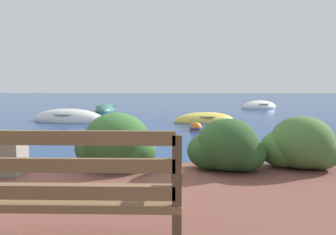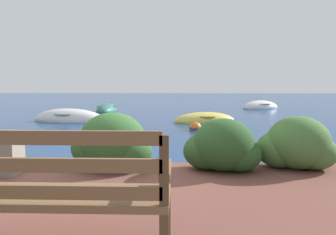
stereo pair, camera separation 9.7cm
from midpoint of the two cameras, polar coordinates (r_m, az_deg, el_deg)
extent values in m
plane|color=navy|center=(5.23, -9.19, -9.98)|extent=(80.00, 80.00, 0.00)
cube|color=brown|center=(2.62, 0.87, -16.87)|extent=(0.06, 0.06, 0.40)
cube|color=brown|center=(2.47, -17.46, -12.99)|extent=(1.57, 0.48, 0.05)
cube|color=brown|center=(2.25, -19.34, -12.14)|extent=(1.49, 0.04, 0.09)
cube|color=brown|center=(2.21, -19.51, -7.81)|extent=(1.49, 0.04, 0.09)
cube|color=brown|center=(2.17, -19.67, -3.32)|extent=(1.49, 0.04, 0.09)
cube|color=brown|center=(2.06, 0.68, -9.26)|extent=(0.06, 0.04, 0.45)
cube|color=brown|center=(2.28, 0.80, -8.95)|extent=(0.07, 0.43, 0.05)
ellipsoid|color=#284C23|center=(5.33, -25.84, -5.81)|extent=(0.45, 0.41, 0.35)
ellipsoid|color=#2D5628|center=(4.70, -9.03, -4.02)|extent=(0.95, 0.85, 0.80)
ellipsoid|color=#2D5628|center=(4.85, -11.88, -5.19)|extent=(0.71, 0.64, 0.57)
ellipsoid|color=#2D5628|center=(4.64, -6.23, -5.89)|extent=(0.66, 0.60, 0.52)
ellipsoid|color=#284C23|center=(4.63, 10.25, -4.66)|extent=(0.86, 0.78, 0.73)
ellipsoid|color=#284C23|center=(4.68, 7.23, -5.83)|extent=(0.65, 0.58, 0.52)
ellipsoid|color=#284C23|center=(4.65, 12.94, -6.30)|extent=(0.60, 0.54, 0.47)
ellipsoid|color=#426B33|center=(5.02, 22.24, -4.05)|extent=(0.89, 0.80, 0.75)
ellipsoid|color=#426B33|center=(5.02, 19.31, -5.22)|extent=(0.67, 0.60, 0.53)
ellipsoid|color=#426B33|center=(5.09, 24.71, -5.55)|extent=(0.62, 0.56, 0.49)
ellipsoid|color=#DBC64C|center=(12.05, 6.62, -0.58)|extent=(2.45, 1.47, 0.65)
torus|color=olive|center=(12.03, 6.63, 0.26)|extent=(1.16, 1.16, 0.07)
cube|color=#846647|center=(12.15, 8.16, 0.15)|extent=(0.30, 0.74, 0.04)
cube|color=#846647|center=(11.94, 5.34, 0.08)|extent=(0.30, 0.74, 0.04)
ellipsoid|color=silver|center=(12.76, -16.63, -0.36)|extent=(3.00, 1.68, 0.83)
torus|color=gray|center=(12.74, -16.66, 0.66)|extent=(1.34, 1.34, 0.07)
cube|color=#846647|center=(12.53, -14.98, 0.49)|extent=(0.30, 0.90, 0.04)
cube|color=#846647|center=(12.92, -18.00, 0.56)|extent=(0.30, 0.90, 0.04)
ellipsoid|color=#336B5B|center=(16.80, -10.44, 1.25)|extent=(1.02, 2.31, 0.69)
torus|color=#304F46|center=(16.79, -10.45, 1.90)|extent=(1.00, 1.00, 0.07)
cube|color=#846647|center=(17.13, -10.23, 1.88)|extent=(0.77, 0.14, 0.04)
cube|color=#846647|center=(16.51, -10.63, 1.72)|extent=(0.77, 0.14, 0.04)
ellipsoid|color=silver|center=(19.05, 15.92, 1.70)|extent=(2.50, 2.03, 0.79)
torus|color=gray|center=(19.03, 15.94, 2.35)|extent=(1.59, 1.59, 0.07)
cube|color=#846647|center=(18.82, 15.16, 2.24)|extent=(0.52, 0.90, 0.04)
cube|color=#846647|center=(19.22, 16.57, 2.27)|extent=(0.52, 0.90, 0.04)
sphere|color=orange|center=(10.02, 5.09, -1.82)|extent=(0.37, 0.37, 0.37)
torus|color=navy|center=(10.02, 5.09, -1.82)|extent=(0.41, 0.41, 0.04)
camera|label=1|loc=(0.05, -89.75, 0.03)|focal=35.00mm
camera|label=2|loc=(0.05, 90.25, -0.03)|focal=35.00mm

